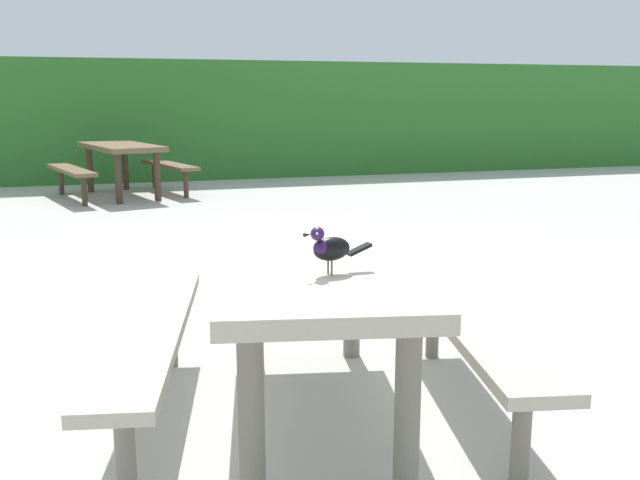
# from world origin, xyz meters

# --- Properties ---
(ground_plane) EXTENTS (60.00, 60.00, 0.00)m
(ground_plane) POSITION_xyz_m (0.00, 0.00, 0.00)
(ground_plane) COLOR #B7B5AD
(hedge_wall) EXTENTS (28.00, 1.31, 2.00)m
(hedge_wall) POSITION_xyz_m (0.00, 9.48, 1.00)
(hedge_wall) COLOR #2D6B28
(hedge_wall) RESTS_ON ground
(picnic_table_foreground) EXTENTS (1.99, 2.01, 0.74)m
(picnic_table_foreground) POSITION_xyz_m (0.12, -0.27, 0.56)
(picnic_table_foreground) COLOR #B2A893
(picnic_table_foreground) RESTS_ON ground
(bird_grackle) EXTENTS (0.28, 0.10, 0.18)m
(bird_grackle) POSITION_xyz_m (0.07, -0.64, 0.84)
(bird_grackle) COLOR black
(bird_grackle) RESTS_ON picnic_table_foreground
(picnic_table_mid_left) EXTENTS (2.08, 2.10, 0.74)m
(picnic_table_mid_left) POSITION_xyz_m (-0.52, 7.24, 0.56)
(picnic_table_mid_left) COLOR brown
(picnic_table_mid_left) RESTS_ON ground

